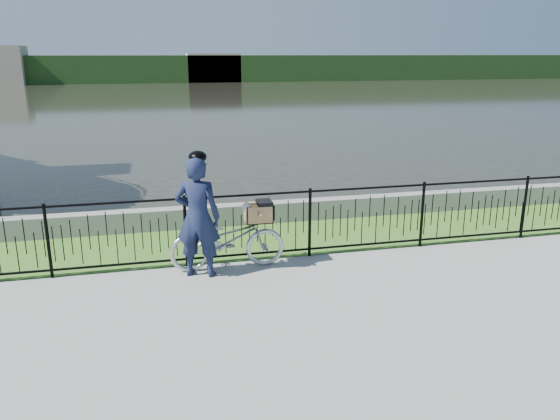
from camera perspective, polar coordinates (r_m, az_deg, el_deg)
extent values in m
plane|color=gray|center=(7.43, -0.95, -9.71)|extent=(120.00, 120.00, 0.00)
cube|color=#3F6E22|center=(9.79, -4.21, -3.21)|extent=(60.00, 2.00, 0.01)
plane|color=#27271E|center=(39.69, -11.38, 11.09)|extent=(120.00, 120.00, 0.00)
cube|color=gray|center=(10.67, -5.09, -0.49)|extent=(60.00, 0.30, 0.40)
cube|color=#234319|center=(66.57, -12.42, 14.22)|extent=(120.00, 6.00, 3.00)
cube|color=#A39882|center=(65.48, -6.98, 14.53)|extent=(6.00, 3.00, 3.20)
imported|color=#ADB1B9|center=(8.45, -5.52, -3.11)|extent=(1.77, 0.62, 0.93)
cube|color=black|center=(8.44, -2.24, -1.24)|extent=(0.38, 0.18, 0.02)
cube|color=#9B7648|center=(8.44, -2.24, -1.20)|extent=(0.41, 0.29, 0.01)
cube|color=#9B7648|center=(8.53, -2.42, -0.10)|extent=(0.41, 0.02, 0.27)
cube|color=#9B7648|center=(8.28, -2.07, -0.61)|extent=(0.41, 0.02, 0.27)
cube|color=#9B7648|center=(8.44, -0.93, -0.27)|extent=(0.02, 0.29, 0.27)
cube|color=#9B7648|center=(8.37, -3.57, -0.44)|extent=(0.02, 0.29, 0.27)
cube|color=black|center=(8.38, -1.66, 0.78)|extent=(0.23, 0.30, 0.06)
cube|color=black|center=(8.44, -0.82, -0.08)|extent=(0.02, 0.30, 0.22)
ellipsoid|color=silver|center=(8.40, -2.38, -0.41)|extent=(0.31, 0.22, 0.20)
sphere|color=silver|center=(8.32, -3.48, 0.30)|extent=(0.15, 0.15, 0.15)
sphere|color=silver|center=(8.30, -3.79, 0.04)|extent=(0.07, 0.07, 0.07)
sphere|color=black|center=(8.29, -3.95, -0.02)|extent=(0.02, 0.02, 0.02)
cone|color=#A97346|center=(8.36, -3.56, 0.80)|extent=(0.06, 0.08, 0.08)
cone|color=#A97346|center=(8.27, -3.30, 0.63)|extent=(0.06, 0.08, 0.08)
imported|color=#131B36|center=(8.10, -8.60, -0.75)|extent=(0.77, 0.62, 1.82)
ellipsoid|color=black|center=(7.89, -8.87, 5.46)|extent=(0.26, 0.29, 0.18)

